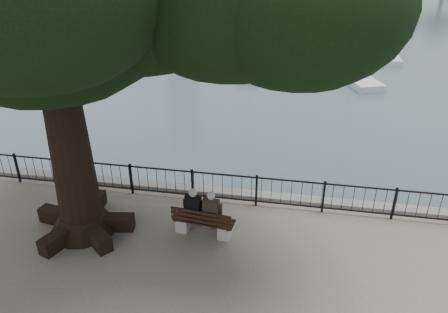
# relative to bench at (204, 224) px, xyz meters

# --- Properties ---
(harbor) EXTENTS (260.00, 260.00, 1.20)m
(harbor) POSITION_rel_bench_xyz_m (0.27, 2.18, -0.81)
(harbor) COLOR slate
(harbor) RESTS_ON ground
(railing) EXTENTS (22.06, 0.06, 1.00)m
(railing) POSITION_rel_bench_xyz_m (0.27, 1.68, 0.24)
(railing) COLOR black
(railing) RESTS_ON ground
(bench) EXTENTS (1.75, 0.70, 0.90)m
(bench) POSITION_rel_bench_xyz_m (0.00, 0.00, 0.00)
(bench) COLOR gray
(bench) RESTS_ON ground
(person_left) EXTENTS (0.44, 0.74, 1.43)m
(person_left) POSITION_rel_bench_xyz_m (-0.26, 0.13, 0.34)
(person_left) COLOR black
(person_left) RESTS_ON ground
(person_right) EXTENTS (0.44, 0.74, 1.43)m
(person_right) POSITION_rel_bench_xyz_m (0.25, 0.07, 0.34)
(person_right) COLOR black
(person_right) RESTS_ON ground
(sailboat_a) EXTENTS (2.19, 4.94, 9.24)m
(sailboat_a) POSITION_rel_bench_xyz_m (-9.37, 21.01, -1.02)
(sailboat_a) COLOR silver
(sailboat_a) RESTS_ON ground
(sailboat_b) EXTENTS (2.05, 5.74, 12.39)m
(sailboat_b) POSITION_rel_bench_xyz_m (-1.17, 19.30, -0.96)
(sailboat_b) COLOR silver
(sailboat_b) RESTS_ON ground
(sailboat_c) EXTENTS (3.59, 6.03, 12.24)m
(sailboat_c) POSITION_rel_bench_xyz_m (5.56, 18.88, -0.97)
(sailboat_c) COLOR silver
(sailboat_c) RESTS_ON ground
(sailboat_d) EXTENTS (1.63, 5.43, 9.19)m
(sailboat_d) POSITION_rel_bench_xyz_m (8.51, 24.99, -1.03)
(sailboat_d) COLOR silver
(sailboat_d) RESTS_ON ground
(sailboat_f) EXTENTS (2.70, 6.07, 12.42)m
(sailboat_f) POSITION_rel_bench_xyz_m (1.06, 30.26, -0.97)
(sailboat_f) COLOR silver
(sailboat_f) RESTS_ON ground
(sailboat_g) EXTENTS (3.14, 5.74, 9.62)m
(sailboat_g) POSITION_rel_bench_xyz_m (10.90, 37.87, -1.02)
(sailboat_g) COLOR silver
(sailboat_g) RESTS_ON ground
(sailboat_h) EXTENTS (2.58, 5.25, 11.32)m
(sailboat_h) POSITION_rel_bench_xyz_m (-6.93, 41.80, -0.97)
(sailboat_h) COLOR silver
(sailboat_h) RESTS_ON ground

